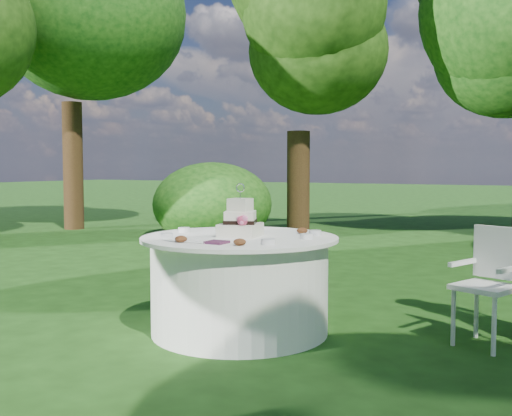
# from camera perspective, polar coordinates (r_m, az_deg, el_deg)

# --- Properties ---
(ground) EXTENTS (80.00, 80.00, 0.00)m
(ground) POSITION_cam_1_polar(r_m,az_deg,el_deg) (4.89, -1.56, -11.70)
(ground) COLOR #193B10
(ground) RESTS_ON ground
(napkins) EXTENTS (0.14, 0.14, 0.02)m
(napkins) POSITION_cam_1_polar(r_m,az_deg,el_deg) (4.31, -3.75, -3.27)
(napkins) COLOR #4B203D
(napkins) RESTS_ON table
(feather_plume) EXTENTS (0.48, 0.07, 0.01)m
(feather_plume) POSITION_cam_1_polar(r_m,az_deg,el_deg) (4.40, -6.57, -3.18)
(feather_plume) COLOR white
(feather_plume) RESTS_ON table
(table) EXTENTS (1.56, 1.56, 0.77)m
(table) POSITION_cam_1_polar(r_m,az_deg,el_deg) (4.80, -1.57, -7.23)
(table) COLOR white
(table) RESTS_ON ground
(cake) EXTENTS (0.36, 0.36, 0.42)m
(cake) POSITION_cam_1_polar(r_m,az_deg,el_deg) (4.74, -1.50, -1.34)
(cake) COLOR silver
(cake) RESTS_ON table
(chair) EXTENTS (0.51, 0.51, 0.88)m
(chair) POSITION_cam_1_polar(r_m,az_deg,el_deg) (4.77, 21.47, -6.05)
(chair) COLOR white
(chair) RESTS_ON ground
(votives) EXTENTS (1.20, 0.92, 0.04)m
(votives) POSITION_cam_1_polar(r_m,az_deg,el_deg) (4.76, -1.06, -2.44)
(votives) COLOR silver
(votives) RESTS_ON table
(petal_cups) EXTENTS (0.62, 1.04, 0.05)m
(petal_cups) POSITION_cam_1_polar(r_m,az_deg,el_deg) (4.50, -1.19, -2.76)
(petal_cups) COLOR #562D16
(petal_cups) RESTS_ON table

